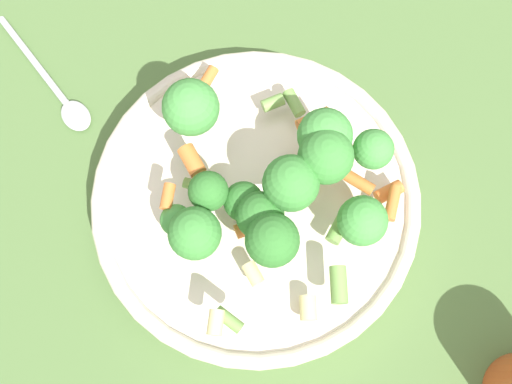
% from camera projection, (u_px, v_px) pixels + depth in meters
% --- Properties ---
extents(ground_plane, '(3.00, 3.00, 0.00)m').
position_uv_depth(ground_plane, '(256.00, 210.00, 0.57)').
color(ground_plane, '#4C6B38').
extents(bowl, '(0.29, 0.29, 0.04)m').
position_uv_depth(bowl, '(256.00, 203.00, 0.54)').
color(bowl, beige).
rests_on(bowl, ground_plane).
extents(pasta_salad, '(0.20, 0.24, 0.09)m').
position_uv_depth(pasta_salad, '(274.00, 182.00, 0.48)').
color(pasta_salad, '#8CB766').
rests_on(pasta_salad, bowl).
extents(spoon, '(0.06, 0.16, 0.01)m').
position_uv_depth(spoon, '(59.00, 94.00, 0.60)').
color(spoon, silver).
rests_on(spoon, ground_plane).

